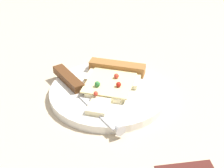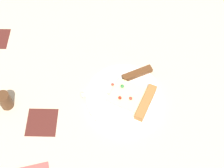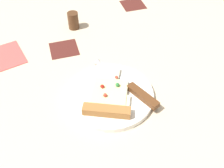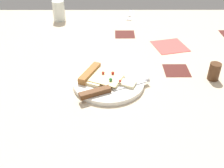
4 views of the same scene
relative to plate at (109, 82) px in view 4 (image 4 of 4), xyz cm
name	(u,v)px [view 4 (image 4 of 4)]	position (x,y,z in cm)	size (l,w,h in cm)	color
ground_plane	(107,79)	(0.68, -5.70, -2.28)	(138.86, 138.86, 3.00)	#C6B293
plate	(109,82)	(0.00, 0.00, 0.00)	(23.53, 23.53, 1.57)	white
pizza_slice	(102,77)	(2.38, -1.04, 1.57)	(19.07, 14.64, 2.42)	beige
knife	(109,89)	(-0.03, 5.82, 1.39)	(22.65, 12.03, 2.45)	silver
drinking_glass	(59,11)	(25.87, -58.91, 4.24)	(6.08, 6.08, 10.05)	silver
pepper_shaker	(214,72)	(-35.68, -3.17, 2.24)	(3.81, 3.81, 6.06)	#4C2D19
fork	(130,15)	(-10.83, -65.47, -0.39)	(3.71, 15.40, 0.80)	silver
napkin	(170,46)	(-25.72, -28.45, -0.59)	(13.00, 13.00, 0.40)	#E54C47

